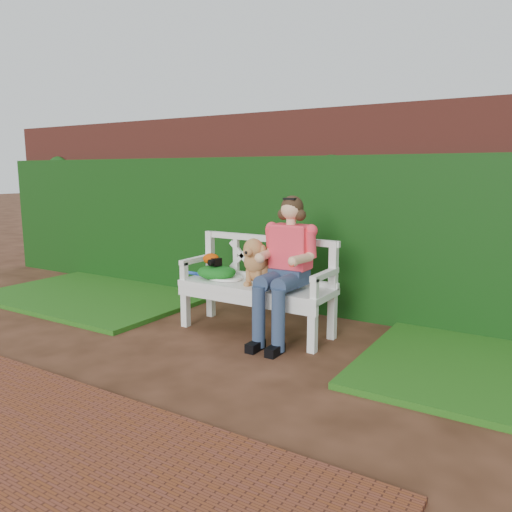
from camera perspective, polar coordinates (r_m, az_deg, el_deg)
The scene contains 12 objects.
ground at distance 4.32m, azimuth -4.92°, elevation -11.25°, with size 60.00×60.00×0.00m, color #311B0F.
brick_wall at distance 5.69m, azimuth 6.45°, elevation 5.18°, with size 10.00×0.30×2.20m, color brown.
ivy_hedge at distance 5.52m, azimuth 5.42°, elevation 2.44°, with size 10.00×0.18×1.70m, color black.
grass_left at distance 6.53m, azimuth -17.24°, elevation -4.18°, with size 2.60×2.00×0.05m, color #174911.
brick_paving at distance 3.30m, azimuth -22.71°, elevation -18.72°, with size 4.00×1.20×0.03m, color brown.
garden_bench at distance 4.82m, azimuth 0.00°, elevation -5.98°, with size 1.58×0.60×0.48m, color white, non-canonical shape.
seated_woman at distance 4.54m, azimuth 3.71°, elevation -1.90°, with size 0.53×0.71×1.26m, color red, non-canonical shape.
dog at distance 4.71m, azimuth 0.42°, elevation -0.51°, with size 0.30×0.41×0.46m, color #A57B33, non-canonical shape.
tennis_racket at distance 4.99m, azimuth -3.86°, elevation -2.43°, with size 0.70×0.30×0.03m, color white, non-canonical shape.
green_bag at distance 4.98m, azimuth -4.58°, elevation -1.84°, with size 0.41×0.31×0.14m, color #176820, non-canonical shape.
camera_item at distance 4.95m, azimuth -4.68°, elevation -0.64°, with size 0.12×0.09×0.08m, color black.
baseball_glove at distance 5.00m, azimuth -5.15°, elevation -0.34°, with size 0.18×0.13×0.11m, color #C03E03.
Camera 1 is at (2.43, -3.23, 1.55)m, focal length 35.00 mm.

